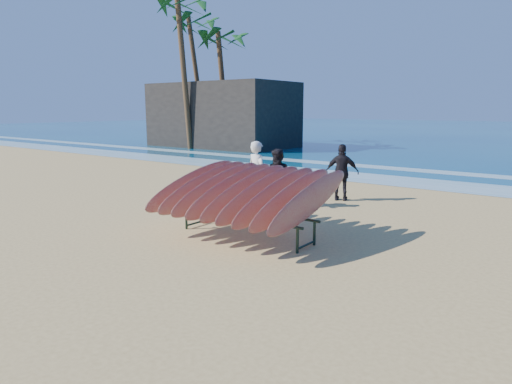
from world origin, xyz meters
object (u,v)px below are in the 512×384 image
building (223,115)px  palm_left (182,8)px  palm_right (196,26)px  person_dark_b (342,172)px  palm_mid (222,42)px  person_dark_a (279,179)px  person_white (257,174)px  surfboard_rack (246,192)px

building → palm_left: size_ratio=1.01×
palm_right → palm_left: bearing=-53.6°
person_dark_b → palm_right: (-20.08, 14.67, 8.15)m
person_dark_b → palm_mid: 21.09m
person_dark_a → building: 21.07m
person_dark_a → palm_right: bearing=126.5°
person_white → person_dark_a: bearing=-148.9°
person_dark_b → palm_right: palm_right is taller
person_dark_b → palm_mid: palm_mid is taller
surfboard_rack → building: bearing=131.9°
person_dark_b → palm_mid: size_ratio=0.21×
building → palm_mid: palm_mid is taller
person_dark_b → palm_left: 20.65m
person_dark_a → palm_mid: palm_mid is taller
palm_left → person_dark_a: bearing=-36.9°
person_dark_a → palm_right: size_ratio=0.17×
building → palm_right: (-4.25, 1.85, 6.75)m
person_white → palm_left: size_ratio=0.18×
person_dark_b → palm_left: palm_left is taller
surfboard_rack → palm_mid: 24.34m
palm_left → palm_mid: size_ratio=1.23×
person_white → palm_right: bearing=-26.4°
surfboard_rack → person_dark_b: size_ratio=1.90×
person_dark_b → palm_mid: bearing=-59.2°
building → palm_right: size_ratio=1.02×
surfboard_rack → person_dark_a: (-1.07, 2.81, -0.15)m
person_dark_a → building: building is taller
palm_left → surfboard_rack: bearing=-41.1°
person_dark_b → palm_right: 26.17m
palm_left → palm_right: 6.31m
person_dark_a → person_dark_b: bearing=52.9°
palm_left → palm_mid: bearing=76.7°
surfboard_rack → palm_right: (-20.23, 19.47, 8.02)m
surfboard_rack → person_dark_b: bearing=91.5°
person_dark_a → palm_left: palm_left is taller
person_dark_b → building: (-15.83, 12.82, 1.40)m
surfboard_rack → building: (-15.98, 17.62, 1.27)m
person_white → palm_mid: 21.40m
person_dark_a → palm_right: (-19.16, 16.67, 8.18)m
surfboard_rack → palm_mid: size_ratio=0.39×
surfboard_rack → person_dark_a: person_dark_a is taller
surfboard_rack → building: 23.82m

